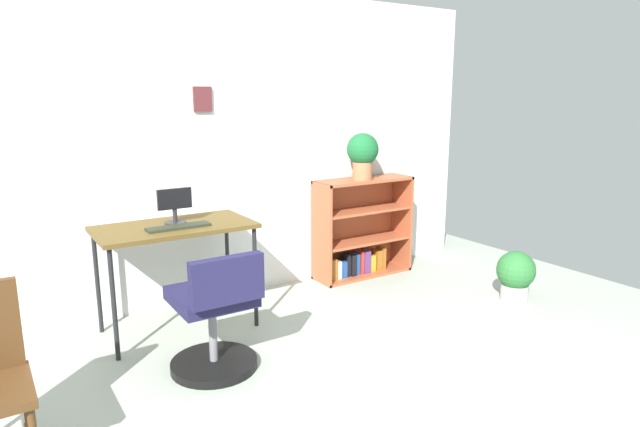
{
  "coord_description": "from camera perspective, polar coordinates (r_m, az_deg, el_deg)",
  "views": [
    {
      "loc": [
        -1.55,
        -1.9,
        1.62
      ],
      "look_at": [
        0.4,
        1.13,
        0.83
      ],
      "focal_mm": 30.64,
      "sensor_mm": 36.0,
      "label": 1
    }
  ],
  "objects": [
    {
      "name": "potted_plant_floor",
      "position": [
        4.65,
        19.76,
        -5.96
      ],
      "size": [
        0.31,
        0.31,
        0.4
      ],
      "color": "#B7B2A8",
      "rests_on": "ground_plane"
    },
    {
      "name": "keyboard",
      "position": [
        3.73,
        -14.56,
        -1.37
      ],
      "size": [
        0.42,
        0.11,
        0.02
      ],
      "primitive_type": "cube",
      "color": "#272D1F",
      "rests_on": "desk"
    },
    {
      "name": "bookshelf_low",
      "position": [
        4.98,
        4.11,
        -1.98
      ],
      "size": [
        0.92,
        0.3,
        0.89
      ],
      "color": "#A25232",
      "rests_on": "ground_plane"
    },
    {
      "name": "desk",
      "position": [
        3.85,
        -14.93,
        -2.09
      ],
      "size": [
        1.04,
        0.57,
        0.75
      ],
      "color": "brown",
      "rests_on": "ground_plane"
    },
    {
      "name": "ground_plane",
      "position": [
        2.94,
        5.72,
        -21.23
      ],
      "size": [
        6.24,
        6.24,
        0.0
      ],
      "primitive_type": "plane",
      "color": "#9BA497"
    },
    {
      "name": "potted_plant_on_shelf",
      "position": [
        4.8,
        4.48,
        6.32
      ],
      "size": [
        0.28,
        0.28,
        0.41
      ],
      "color": "#9E6642",
      "rests_on": "bookshelf_low"
    },
    {
      "name": "monitor",
      "position": [
        3.84,
        -14.93,
        0.83
      ],
      "size": [
        0.23,
        0.14,
        0.25
      ],
      "color": "#262628",
      "rests_on": "desk"
    },
    {
      "name": "office_chair",
      "position": [
        3.31,
        -10.87,
        -10.79
      ],
      "size": [
        0.52,
        0.54,
        0.76
      ],
      "color": "black",
      "rests_on": "ground_plane"
    },
    {
      "name": "wall_back",
      "position": [
        4.35,
        -11.88,
        6.67
      ],
      "size": [
        5.2,
        0.12,
        2.42
      ],
      "color": "silver",
      "rests_on": "ground_plane"
    }
  ]
}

